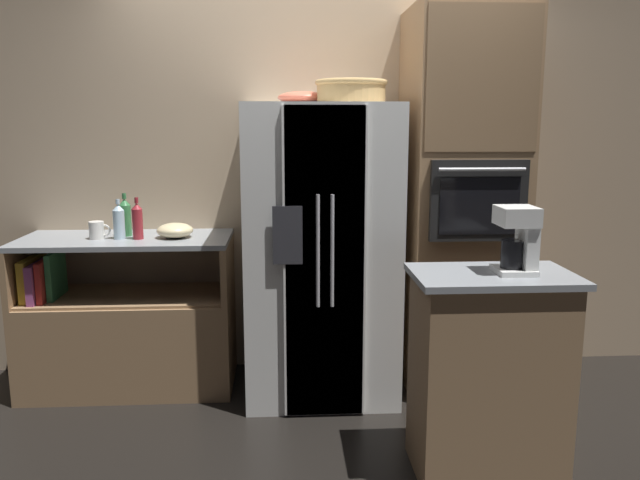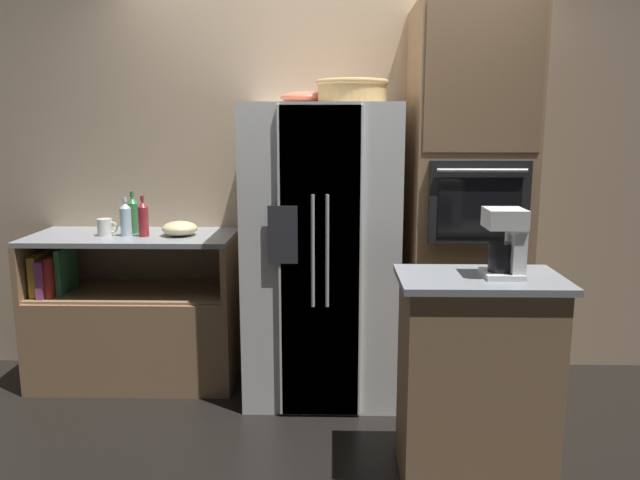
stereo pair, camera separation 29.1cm
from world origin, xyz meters
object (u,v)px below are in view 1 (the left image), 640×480
(refrigerator, at_px, (320,251))
(bottle_tall, at_px, (125,217))
(bottle_short, at_px, (119,221))
(coffee_maker, at_px, (520,237))
(mixing_bowl, at_px, (175,230))
(bottle_wide, at_px, (137,221))
(fruit_bowl, at_px, (303,98))
(wall_oven, at_px, (460,203))
(mug, at_px, (97,230))
(wicker_basket, at_px, (351,91))

(refrigerator, height_order, bottle_tall, refrigerator)
(refrigerator, distance_m, bottle_short, 1.20)
(bottle_tall, bearing_deg, coffee_maker, -30.09)
(mixing_bowl, height_order, coffee_maker, coffee_maker)
(bottle_wide, xyz_separation_m, mixing_bowl, (0.21, 0.03, -0.06))
(fruit_bowl, height_order, bottle_tall, fruit_bowl)
(wall_oven, distance_m, bottle_wide, 1.93)
(bottle_wide, relative_size, coffee_maker, 0.83)
(bottle_tall, relative_size, mug, 2.08)
(refrigerator, distance_m, wicker_basket, 0.95)
(bottle_short, relative_size, mixing_bowl, 1.10)
(refrigerator, relative_size, wicker_basket, 4.22)
(refrigerator, bearing_deg, bottle_short, 176.86)
(bottle_wide, bearing_deg, mixing_bowl, 8.63)
(wall_oven, xyz_separation_m, mug, (-2.17, 0.01, -0.15))
(bottle_wide, relative_size, mug, 1.98)
(refrigerator, distance_m, coffee_maker, 1.31)
(wicker_basket, xyz_separation_m, mug, (-1.49, 0.11, -0.80))
(wicker_basket, height_order, coffee_maker, wicker_basket)
(mixing_bowl, bearing_deg, bottle_wide, -171.37)
(wicker_basket, xyz_separation_m, bottle_short, (-1.36, 0.10, -0.75))
(wicker_basket, bearing_deg, coffee_maker, -55.87)
(wall_oven, xyz_separation_m, bottle_tall, (-2.03, 0.11, -0.09))
(bottle_tall, distance_m, coffee_maker, 2.31)
(bottle_short, height_order, mug, bottle_short)
(wall_oven, bearing_deg, refrigerator, -175.94)
(mixing_bowl, bearing_deg, bottle_tall, 165.06)
(bottle_tall, distance_m, mixing_bowl, 0.33)
(refrigerator, relative_size, mug, 13.77)
(wicker_basket, distance_m, mug, 1.70)
(wall_oven, relative_size, mug, 18.18)
(wall_oven, bearing_deg, mixing_bowl, 179.24)
(coffee_maker, bearing_deg, wall_oven, 88.14)
(wicker_basket, distance_m, coffee_maker, 1.34)
(refrigerator, distance_m, bottle_wide, 1.09)
(mug, bearing_deg, bottle_short, -2.87)
(mug, bearing_deg, refrigerator, -3.11)
(wicker_basket, bearing_deg, mug, 175.92)
(mug, distance_m, mixing_bowl, 0.45)
(wicker_basket, height_order, bottle_tall, wicker_basket)
(fruit_bowl, bearing_deg, wicker_basket, -26.95)
(bottle_tall, xyz_separation_m, bottle_short, (-0.01, -0.10, -0.01))
(bottle_tall, height_order, mug, bottle_tall)
(coffee_maker, bearing_deg, mug, 153.60)
(wall_oven, relative_size, fruit_bowl, 7.83)
(bottle_short, xyz_separation_m, mixing_bowl, (0.32, 0.02, -0.06))
(wall_oven, bearing_deg, wicker_basket, -172.05)
(mug, bearing_deg, bottle_wide, -4.72)
(fruit_bowl, distance_m, mug, 1.44)
(coffee_maker, bearing_deg, bottle_wide, 151.22)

